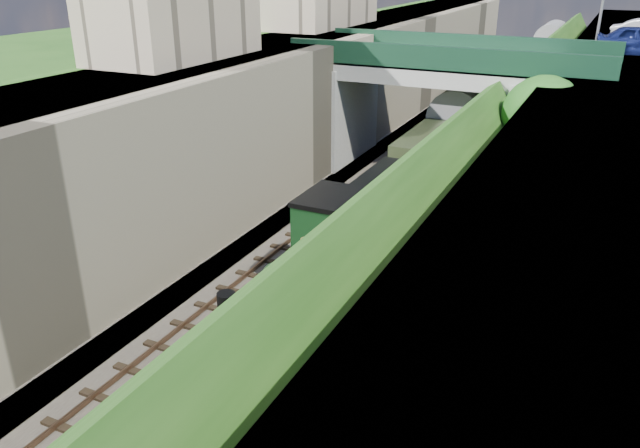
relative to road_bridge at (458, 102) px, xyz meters
The scene contains 15 objects.
trackbed 5.72m from the road_bridge, 103.28° to the right, with size 10.00×90.00×0.20m, color #473F38.
retaining_wall 7.61m from the road_bridge, 148.17° to the right, with size 1.00×90.00×7.00m, color #756B56.
street_plateau_left 10.73m from the road_bridge, 158.09° to the right, with size 6.00×90.00×7.00m, color #262628.
street_plateau_right 9.49m from the road_bridge, 25.06° to the right, with size 8.00×90.00×6.25m, color #262628.
embankment_slope 6.76m from the road_bridge, 52.29° to the right, with size 4.73×90.00×6.52m.
track_left 6.27m from the road_bridge, 126.35° to the right, with size 2.50×90.00×0.20m.
track_right 5.54m from the road_bridge, 86.34° to the right, with size 2.50×90.00×0.20m.
road_bridge is the anchor object (origin of this frame).
building_near 15.27m from the road_bridge, 136.24° to the right, with size 4.00×8.00×4.00m, color gray.
tree 6.86m from the road_bridge, 43.40° to the right, with size 3.60×3.80×6.60m.
locomotive 18.76m from the road_bridge, 89.21° to the right, with size 3.10×10.22×3.83m.
tender 11.54m from the road_bridge, 88.70° to the right, with size 2.70×6.00×3.05m.
coach_front 2.44m from the road_bridge, 79.13° to the left, with size 2.90×18.00×3.70m.
coach_middle 20.24m from the road_bridge, 89.27° to the left, with size 2.90×18.00×3.70m.
coach_rear 38.99m from the road_bridge, 89.62° to the left, with size 2.90×18.00×3.70m.
Camera 1 is at (8.60, -8.98, 11.11)m, focal length 35.00 mm.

